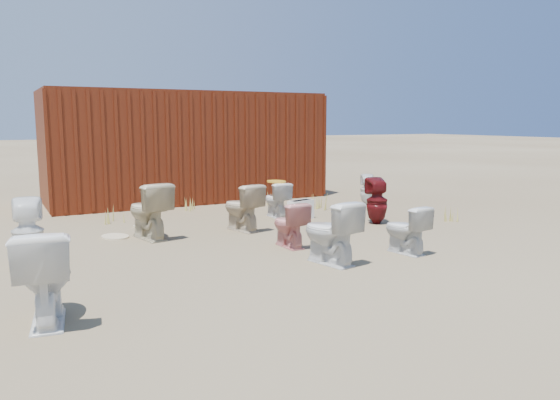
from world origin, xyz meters
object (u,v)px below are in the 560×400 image
toilet_back_e (367,190)px  loose_tank (301,210)px  toilet_back_beige_right (242,207)px  toilet_front_a (44,276)px  toilet_front_c (330,232)px  toilet_back_yellowlid (276,200)px  toilet_back_beige_left (148,211)px  toilet_back_a (28,232)px  toilet_front_maroon (377,201)px  toilet_front_pink (289,224)px  toilet_front_e (406,230)px  shipping_container (185,146)px

toilet_back_e → loose_tank: 2.26m
loose_tank → toilet_back_beige_right: bearing=-177.9°
toilet_front_a → toilet_front_c: size_ratio=1.06×
toilet_back_beige_right → toilet_back_yellowlid: toilet_back_beige_right is taller
toilet_back_beige_left → toilet_back_yellowlid: size_ratio=1.32×
toilet_back_a → toilet_back_beige_right: 3.29m
toilet_front_maroon → toilet_front_pink: bearing=37.9°
toilet_front_e → toilet_back_beige_left: 3.79m
toilet_back_a → toilet_front_c: bearing=159.5°
shipping_container → toilet_front_e: bearing=-82.0°
shipping_container → toilet_front_e: (0.91, -6.48, -0.87)m
toilet_front_c → toilet_back_beige_right: toilet_front_c is taller
shipping_container → toilet_front_pink: shipping_container is taller
toilet_front_e → toilet_back_beige_left: size_ratio=0.76×
shipping_container → toilet_front_c: (-0.28, -6.44, -0.80)m
toilet_front_a → toilet_back_beige_left: (1.71, 3.03, 0.00)m
toilet_front_c → toilet_back_a: 3.72m
toilet_back_beige_left → loose_tank: (2.86, 0.33, -0.26)m
shipping_container → toilet_front_c: size_ratio=7.49×
toilet_front_maroon → toilet_front_e: (-1.01, -1.90, -0.07)m
toilet_back_a → toilet_back_beige_right: (3.21, 0.74, -0.03)m
toilet_back_a → toilet_back_beige_left: size_ratio=0.97×
toilet_front_a → toilet_front_e: bearing=-165.8°
toilet_front_maroon → toilet_back_e: 2.14m
toilet_front_maroon → toilet_back_a: size_ratio=0.96×
toilet_back_e → loose_tank: bearing=53.3°
toilet_front_a → toilet_front_maroon: 6.00m
shipping_container → toilet_back_e: bearing=-42.1°
toilet_back_beige_left → toilet_back_yellowlid: (2.57, 0.73, -0.10)m
toilet_back_beige_left → loose_tank: toilet_back_beige_left is taller
toilet_front_pink → toilet_front_a: bearing=23.8°
toilet_front_maroon → toilet_back_e: size_ratio=1.22×
toilet_back_a → toilet_back_e: size_ratio=1.28×
shipping_container → toilet_back_beige_left: 4.42m
toilet_front_c → toilet_front_maroon: toilet_front_c is taller
toilet_front_maroon → toilet_back_beige_right: 2.37m
toilet_back_yellowlid → toilet_back_beige_right: bearing=39.6°
toilet_front_e → toilet_back_a: (-4.51, 1.72, 0.09)m
toilet_front_maroon → shipping_container: bearing=-49.9°
toilet_front_e → toilet_back_a: 4.83m
toilet_front_a → toilet_front_pink: toilet_front_a is taller
toilet_front_a → toilet_back_beige_right: 4.34m
toilet_back_a → loose_tank: 4.72m
toilet_front_maroon → toilet_front_a: bearing=40.6°
shipping_container → toilet_front_e: size_ratio=9.15×
toilet_back_e → loose_tank: (-2.11, -0.81, -0.15)m
toilet_back_beige_right → loose_tank: toilet_back_beige_right is taller
toilet_front_c → toilet_back_beige_right: (-0.11, 2.42, -0.02)m
toilet_front_maroon → toilet_front_e: size_ratio=1.22×
toilet_back_beige_right → toilet_front_pink: bearing=82.7°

